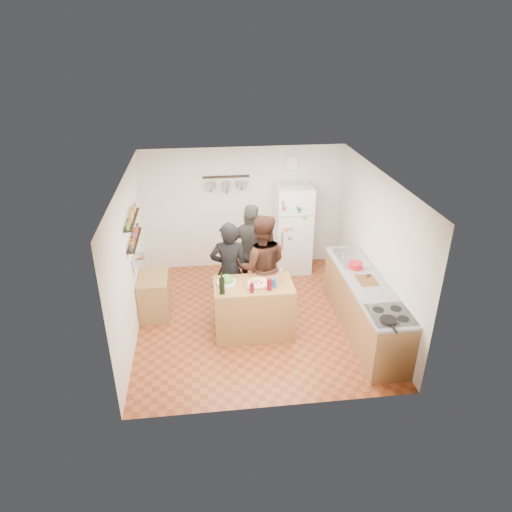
{
  "coord_description": "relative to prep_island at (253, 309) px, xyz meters",
  "views": [
    {
      "loc": [
        -0.81,
        -6.58,
        4.46
      ],
      "look_at": [
        0.0,
        0.1,
        1.15
      ],
      "focal_mm": 32.0,
      "sensor_mm": 36.0,
      "label": 1
    }
  ],
  "objects": [
    {
      "name": "red_bowl",
      "position": [
        1.75,
        0.31,
        0.51
      ],
      "size": [
        0.24,
        0.24,
        0.1
      ],
      "primitive_type": "cylinder",
      "color": "red",
      "rests_on": "counter_run"
    },
    {
      "name": "side_table",
      "position": [
        -1.64,
        0.78,
        -0.09
      ],
      "size": [
        0.5,
        0.8,
        0.73
      ],
      "primitive_type": "cube",
      "color": "olive",
      "rests_on": "floor"
    },
    {
      "name": "person_center",
      "position": [
        0.2,
        0.56,
        0.46
      ],
      "size": [
        0.94,
        0.76,
        1.84
      ],
      "primitive_type": "imported",
      "rotation": [
        0.0,
        0.0,
        3.07
      ],
      "color": "black",
      "rests_on": "floor"
    },
    {
      "name": "fridge",
      "position": [
        1.05,
        2.15,
        0.45
      ],
      "size": [
        0.7,
        0.68,
        1.8
      ],
      "primitive_type": "cube",
      "color": "white",
      "rests_on": "floor"
    },
    {
      "name": "pizza_board",
      "position": [
        0.08,
        -0.02,
        0.47
      ],
      "size": [
        0.42,
        0.34,
        0.02
      ],
      "primitive_type": "cube",
      "color": "olive",
      "rests_on": "prep_island"
    },
    {
      "name": "person_back",
      "position": [
        0.11,
        1.11,
        0.46
      ],
      "size": [
        1.16,
        0.79,
        1.82
      ],
      "primitive_type": "imported",
      "rotation": [
        0.0,
        0.0,
        2.78
      ],
      "color": "#2E2C29",
      "rests_on": "floor"
    },
    {
      "name": "spice_shelf_upper",
      "position": [
        -1.83,
        0.6,
        1.4
      ],
      "size": [
        0.12,
        1.0,
        0.02
      ],
      "primitive_type": "cube",
      "color": "black",
      "rests_on": "left_wall"
    },
    {
      "name": "stove_top",
      "position": [
        1.8,
        -1.1,
        0.46
      ],
      "size": [
        0.6,
        0.62,
        0.02
      ],
      "primitive_type": "cube",
      "color": "white",
      "rests_on": "counter_run"
    },
    {
      "name": "wall_clock",
      "position": [
        1.05,
        2.48,
        1.69
      ],
      "size": [
        0.3,
        0.03,
        0.3
      ],
      "primitive_type": "cylinder",
      "rotation": [
        1.57,
        0.0,
        0.0
      ],
      "color": "silver",
      "rests_on": "back_wall"
    },
    {
      "name": "sink",
      "position": [
        1.8,
        0.7,
        0.46
      ],
      "size": [
        0.5,
        0.8,
        0.03
      ],
      "primitive_type": "cube",
      "color": "silver",
      "rests_on": "counter_run"
    },
    {
      "name": "skillet",
      "position": [
        1.7,
        -1.26,
        0.49
      ],
      "size": [
        0.23,
        0.23,
        0.05
      ],
      "primitive_type": "cylinder",
      "color": "black",
      "rests_on": "stove_top"
    },
    {
      "name": "cutting_board",
      "position": [
        1.8,
        -0.12,
        0.46
      ],
      "size": [
        0.3,
        0.4,
        0.02
      ],
      "primitive_type": "cube",
      "color": "olive",
      "rests_on": "counter_run"
    },
    {
      "name": "salt_canister",
      "position": [
        0.3,
        -0.12,
        0.53
      ],
      "size": [
        0.09,
        0.09,
        0.14
      ],
      "primitive_type": "cylinder",
      "color": "navy",
      "rests_on": "prep_island"
    },
    {
      "name": "wine_glass_near",
      "position": [
        -0.05,
        -0.24,
        0.53
      ],
      "size": [
        0.06,
        0.06,
        0.16
      ],
      "primitive_type": "cylinder",
      "color": "#54071A",
      "rests_on": "prep_island"
    },
    {
      "name": "wine_bottle",
      "position": [
        -0.5,
        -0.22,
        0.58
      ],
      "size": [
        0.08,
        0.08,
        0.26
      ],
      "primitive_type": "cylinder",
      "color": "black",
      "rests_on": "prep_island"
    },
    {
      "name": "produce_basket",
      "position": [
        -1.8,
        0.6,
        0.69
      ],
      "size": [
        0.18,
        0.35,
        0.14
      ],
      "primitive_type": "cube",
      "color": "silver",
      "rests_on": "left_wall"
    },
    {
      "name": "room_shell",
      "position": [
        0.1,
        0.79,
        0.79
      ],
      "size": [
        4.2,
        4.2,
        4.2
      ],
      "color": "brown",
      "rests_on": "ground"
    },
    {
      "name": "prep_island",
      "position": [
        0.0,
        0.0,
        0.0
      ],
      "size": [
        1.25,
        0.72,
        0.91
      ],
      "primitive_type": "cube",
      "color": "olive",
      "rests_on": "floor"
    },
    {
      "name": "wine_glass_far",
      "position": [
        0.22,
        -0.2,
        0.55
      ],
      "size": [
        0.07,
        0.07,
        0.18
      ],
      "primitive_type": "cylinder",
      "color": "#5D0813",
      "rests_on": "prep_island"
    },
    {
      "name": "pot_rack",
      "position": [
        -0.25,
        2.4,
        1.49
      ],
      "size": [
        0.9,
        0.04,
        0.04
      ],
      "primitive_type": "cube",
      "color": "black",
      "rests_on": "back_wall"
    },
    {
      "name": "spice_shelf_lower",
      "position": [
        -1.83,
        0.6,
        1.04
      ],
      "size": [
        0.12,
        1.0,
        0.02
      ],
      "primitive_type": "cube",
      "color": "black",
      "rests_on": "left_wall"
    },
    {
      "name": "pizza",
      "position": [
        0.08,
        -0.02,
        0.48
      ],
      "size": [
        0.34,
        0.34,
        0.02
      ],
      "primitive_type": "cylinder",
      "color": "beige",
      "rests_on": "pizza_board"
    },
    {
      "name": "person_left",
      "position": [
        -0.34,
        0.53,
        0.42
      ],
      "size": [
        0.68,
        0.49,
        1.76
      ],
      "primitive_type": "imported",
      "rotation": [
        0.0,
        0.0,
        3.03
      ],
      "color": "black",
      "rests_on": "floor"
    },
    {
      "name": "pepper_mill",
      "position": [
        0.45,
        0.05,
        0.55
      ],
      "size": [
        0.06,
        0.06,
        0.18
      ],
      "primitive_type": "cylinder",
      "color": "#AD7A48",
      "rests_on": "prep_island"
    },
    {
      "name": "counter_run",
      "position": [
        1.8,
        -0.15,
        -0.01
      ],
      "size": [
        0.63,
        2.63,
        0.9
      ],
      "primitive_type": "cube",
      "color": "#9E7042",
      "rests_on": "floor"
    },
    {
      "name": "salad_bowl",
      "position": [
        -0.42,
        0.05,
        0.48
      ],
      "size": [
        0.29,
        0.29,
        0.06
      ],
      "primitive_type": "cylinder",
      "color": "white",
      "rests_on": "prep_island"
    }
  ]
}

